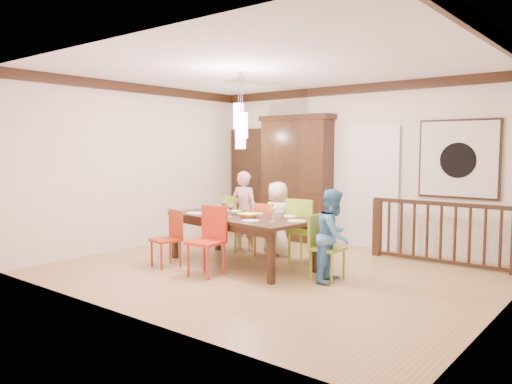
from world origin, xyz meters
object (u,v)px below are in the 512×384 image
Objects in this scene: balustrade at (441,232)px; person_far_left at (244,211)px; china_hutch at (296,178)px; chair_far_left at (238,219)px; dining_table at (241,221)px; person_end_right at (333,235)px; person_far_mid at (278,219)px; chair_end_right at (328,243)px.

balustrade is 3.20m from person_far_left.
chair_far_left is at bearing -96.83° from china_hutch.
person_end_right is at bearing 8.75° from dining_table.
person_end_right is (1.58, 0.04, -0.06)m from dining_table.
person_far_left reaches higher than person_far_mid.
person_far_left reaches higher than person_end_right.
china_hutch is (-0.52, 2.27, 0.53)m from dining_table.
person_end_right is (2.29, -0.72, 0.07)m from chair_far_left.
chair_far_left is (-0.71, 0.76, -0.13)m from dining_table.
chair_far_left is at bearing 140.43° from dining_table.
person_far_mid is (-2.30, -1.06, 0.11)m from balustrade.
dining_table is 1.49m from chair_end_right.
person_end_right is at bearing 177.67° from chair_far_left.
dining_table is 1.99× the size of person_end_right.
chair_end_right is 0.71× the size of person_end_right.
person_far_mid is at bearing 61.14° from chair_end_right.
person_far_left is at bearing -94.67° from china_hutch.
person_far_mid is 1.73m from person_end_right.
balustrade is 2.05m from person_end_right.
dining_table is 2.81× the size of chair_end_right.
balustrade is (2.89, -0.35, -0.70)m from china_hutch.
china_hutch is at bearing -66.89° from person_far_mid.
chair_far_left is at bearing 47.02° from person_far_left.
person_end_right reaches higher than chair_end_right.
person_far_left reaches higher than dining_table.
china_hutch reaches higher than chair_far_left.
person_far_mid is at bearing 51.07° from person_end_right.
chair_far_left is 0.69× the size of person_far_left.
china_hutch reaches higher than dining_table.
balustrade is (2.36, 1.92, -0.17)m from dining_table.
china_hutch is 1.96× the size of person_far_mid.
person_far_mid reaches higher than dining_table.
china_hutch is at bearing 173.02° from balustrade.
dining_table is 1.58m from person_end_right.
chair_far_left is at bearing 72.91° from chair_end_right.
chair_end_right is 2.27m from person_far_left.
chair_end_right is (1.48, 0.06, -0.18)m from dining_table.
person_end_right is at bearing -104.81° from chair_end_right.
balustrade is 1.79× the size of person_far_mid.
person_end_right reaches higher than person_far_mid.
chair_far_left is 2.40m from person_end_right.
china_hutch reaches higher than person_far_mid.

